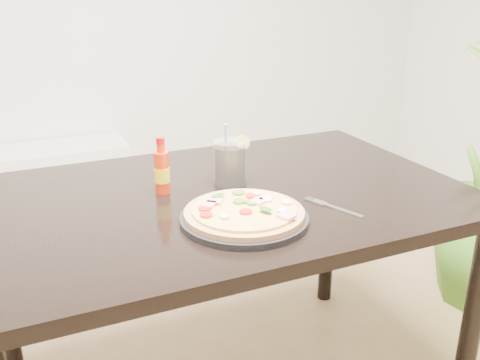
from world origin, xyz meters
name	(u,v)px	position (x,y,z in m)	size (l,w,h in m)	color
dining_table	(223,219)	(-0.14, 0.51, 0.67)	(1.40, 0.90, 0.75)	black
plate	(244,218)	(-0.16, 0.31, 0.76)	(0.33, 0.33, 0.02)	black
pizza	(245,211)	(-0.16, 0.31, 0.78)	(0.31, 0.31, 0.03)	tan
hot_sauce_bottle	(162,171)	(-0.30, 0.59, 0.82)	(0.05, 0.05, 0.17)	red
cola_cup	(230,163)	(-0.09, 0.58, 0.81)	(0.11, 0.10, 0.19)	black
fork	(331,207)	(0.09, 0.29, 0.75)	(0.08, 0.18, 0.00)	silver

